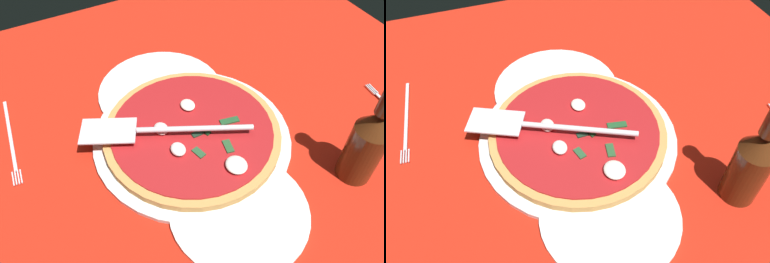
{
  "view_description": "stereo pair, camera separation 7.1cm",
  "coord_description": "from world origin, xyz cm",
  "views": [
    {
      "loc": [
        -40.34,
        28.09,
        55.83
      ],
      "look_at": [
        1.59,
        5.83,
        2.26
      ],
      "focal_mm": 36.5,
      "sensor_mm": 36.0,
      "label": 1
    },
    {
      "loc": [
        -43.2,
        21.54,
        55.83
      ],
      "look_at": [
        1.59,
        5.83,
        2.26
      ],
      "focal_mm": 36.5,
      "sensor_mm": 36.0,
      "label": 2
    }
  ],
  "objects": [
    {
      "name": "checker_pattern",
      "position": [
        0.0,
        0.0,
        0.05
      ],
      "size": [
        108.92,
        108.92,
        0.1
      ],
      "color": "silver",
      "rests_on": "ground_plane"
    },
    {
      "name": "pizza_pan",
      "position": [
        1.59,
        5.83,
        0.68
      ],
      "size": [
        36.49,
        36.49,
        1.16
      ],
      "primitive_type": "cylinder",
      "color": "silver",
      "rests_on": "ground_plane"
    },
    {
      "name": "ground_plane",
      "position": [
        0.0,
        0.0,
        -0.4
      ],
      "size": [
        108.92,
        108.92,
        0.8
      ],
      "primitive_type": "cube",
      "color": "red"
    },
    {
      "name": "dinner_plate_left",
      "position": [
        -15.66,
        6.48,
        0.6
      ],
      "size": [
        22.57,
        22.57,
        1.0
      ],
      "primitive_type": "cylinder",
      "color": "white",
      "rests_on": "ground_plane"
    },
    {
      "name": "dinner_plate_right",
      "position": [
        15.84,
        5.64,
        0.6
      ],
      "size": [
        25.62,
        25.62,
        1.0
      ],
      "primitive_type": "cylinder",
      "color": "white",
      "rests_on": "ground_plane"
    },
    {
      "name": "pizza_server",
      "position": [
        3.41,
        12.32,
        4.58
      ],
      "size": [
        16.37,
        28.85,
        1.0
      ],
      "rotation": [
        0.0,
        0.0,
        1.12
      ],
      "color": "silver",
      "rests_on": "pizza"
    },
    {
      "name": "pizza",
      "position": [
        1.49,
        5.84,
        2.13
      ],
      "size": [
        32.52,
        32.52,
        2.98
      ],
      "color": "#D0934B",
      "rests_on": "pizza_pan"
    },
    {
      "name": "beer_bottle",
      "position": [
        -18.39,
        -15.07,
        8.52
      ],
      "size": [
        5.9,
        5.9,
        21.65
      ],
      "color": "#4E260F",
      "rests_on": "ground_plane"
    }
  ]
}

